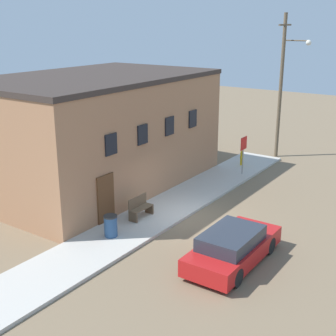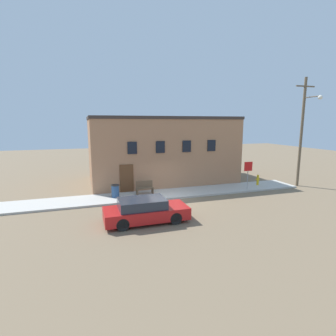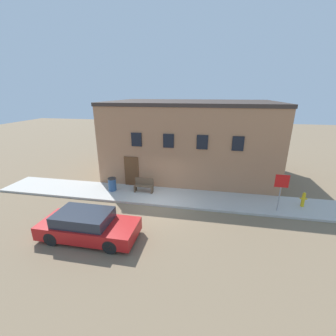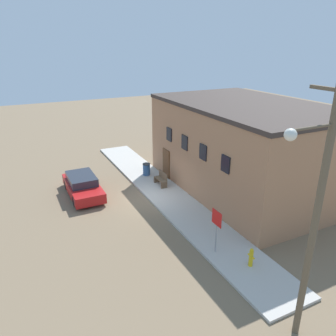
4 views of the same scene
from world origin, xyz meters
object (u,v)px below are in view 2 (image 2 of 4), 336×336
at_px(utility_pole, 303,129).
at_px(parked_car, 145,211).
at_px(bench, 145,188).
at_px(trash_bin, 115,191).
at_px(stop_sign, 248,170).
at_px(fire_hydrant, 258,180).

relative_size(utility_pole, parked_car, 1.98).
bearing_deg(utility_pole, bench, 174.96).
xyz_separation_m(bench, trash_bin, (-2.14, -0.19, 0.01)).
distance_m(stop_sign, utility_pole, 5.83).
relative_size(bench, parked_car, 0.28).
xyz_separation_m(trash_bin, utility_pole, (15.06, -0.95, 4.21)).
xyz_separation_m(stop_sign, trash_bin, (-10.16, 0.83, -1.06)).
height_order(trash_bin, parked_car, parked_car).
relative_size(fire_hydrant, trash_bin, 1.00).
relative_size(stop_sign, trash_bin, 2.43).
bearing_deg(bench, trash_bin, -175.04).
height_order(bench, parked_car, parked_car).
height_order(stop_sign, trash_bin, stop_sign).
bearing_deg(utility_pole, fire_hydrant, 164.58).
bearing_deg(trash_bin, parked_car, -78.45).
distance_m(stop_sign, trash_bin, 10.25).
height_order(fire_hydrant, bench, bench).
relative_size(bench, utility_pole, 0.14).
relative_size(bench, trash_bin, 1.40).
height_order(utility_pole, parked_car, utility_pole).
bearing_deg(stop_sign, trash_bin, 175.36).
distance_m(stop_sign, parked_car, 10.07).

